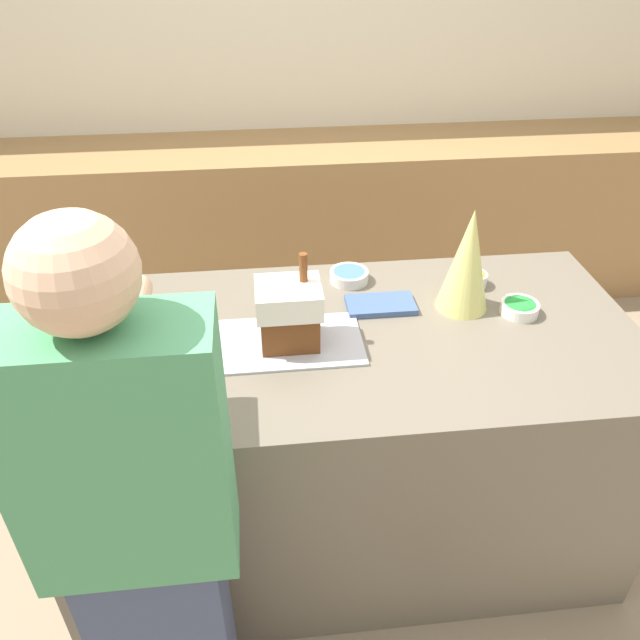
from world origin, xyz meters
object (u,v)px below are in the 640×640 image
(candy_bowl_near_tray_right, at_px, (129,298))
(decorative_tree, at_px, (468,260))
(gingerbread_house, at_px, (289,312))
(baking_tray, at_px, (290,342))
(candy_bowl_beside_tree, at_px, (474,279))
(cookbook, at_px, (381,305))
(candy_bowl_front_corner, at_px, (171,312))
(candy_bowl_center_rear, at_px, (519,308))
(person, at_px, (143,534))
(candy_bowl_near_tray_left, at_px, (139,340))
(candy_bowl_far_left, at_px, (349,276))

(candy_bowl_near_tray_right, bearing_deg, decorative_tree, -6.86)
(gingerbread_house, bearing_deg, baking_tray, -151.28)
(candy_bowl_beside_tree, distance_m, cookbook, 0.36)
(candy_bowl_front_corner, xyz_separation_m, candy_bowl_center_rear, (1.10, -0.09, -0.01))
(gingerbread_house, relative_size, cookbook, 1.26)
(decorative_tree, xyz_separation_m, candy_bowl_beside_tree, (0.08, 0.12, -0.15))
(baking_tray, relative_size, cookbook, 1.96)
(candy_bowl_beside_tree, relative_size, person, 0.06)
(gingerbread_house, relative_size, candy_bowl_center_rear, 2.30)
(candy_bowl_near_tray_left, relative_size, candy_bowl_beside_tree, 1.08)
(decorative_tree, distance_m, candy_bowl_near_tray_left, 1.03)
(candy_bowl_beside_tree, xyz_separation_m, cookbook, (-0.34, -0.10, -0.02))
(cookbook, bearing_deg, gingerbread_house, -151.94)
(baking_tray, distance_m, decorative_tree, 0.61)
(baking_tray, height_order, gingerbread_house, gingerbread_house)
(candy_bowl_center_rear, distance_m, cookbook, 0.44)
(candy_bowl_beside_tree, height_order, cookbook, candy_bowl_beside_tree)
(candy_bowl_center_rear, bearing_deg, cookbook, 169.10)
(decorative_tree, bearing_deg, candy_bowl_near_tray_right, 173.14)
(baking_tray, height_order, decorative_tree, decorative_tree)
(candy_bowl_near_tray_left, xyz_separation_m, candy_bowl_beside_tree, (1.09, 0.23, 0.00))
(candy_bowl_front_corner, height_order, candy_bowl_near_tray_right, candy_bowl_front_corner)
(baking_tray, xyz_separation_m, candy_bowl_front_corner, (-0.36, 0.17, 0.02))
(candy_bowl_near_tray_left, relative_size, candy_bowl_far_left, 0.73)
(candy_bowl_near_tray_left, relative_size, person, 0.06)
(candy_bowl_center_rear, xyz_separation_m, person, (-1.11, -0.67, -0.08))
(decorative_tree, relative_size, candy_bowl_beside_tree, 3.78)
(candy_bowl_front_corner, height_order, person, person)
(candy_bowl_beside_tree, bearing_deg, decorative_tree, -122.84)
(candy_bowl_far_left, relative_size, candy_bowl_beside_tree, 1.47)
(candy_bowl_center_rear, bearing_deg, candy_bowl_front_corner, 175.37)
(candy_bowl_near_tray_right, xyz_separation_m, cookbook, (0.81, -0.11, -0.02))
(baking_tray, distance_m, candy_bowl_center_rear, 0.75)
(decorative_tree, height_order, cookbook, decorative_tree)
(candy_bowl_beside_tree, height_order, person, person)
(candy_bowl_far_left, xyz_separation_m, cookbook, (0.08, -0.18, -0.01))
(candy_bowl_front_corner, height_order, candy_bowl_center_rear, candy_bowl_front_corner)
(candy_bowl_near_tray_left, relative_size, candy_bowl_near_tray_right, 0.72)
(candy_bowl_center_rear, height_order, person, person)
(candy_bowl_near_tray_left, height_order, person, person)
(cookbook, bearing_deg, decorative_tree, -4.90)
(candy_bowl_far_left, height_order, candy_bowl_center_rear, same)
(baking_tray, height_order, candy_bowl_near_tray_left, candy_bowl_near_tray_left)
(candy_bowl_far_left, relative_size, person, 0.08)
(candy_bowl_front_corner, bearing_deg, cookbook, -0.49)
(candy_bowl_center_rear, bearing_deg, candy_bowl_near_tray_left, -177.87)
(candy_bowl_near_tray_right, height_order, candy_bowl_center_rear, candy_bowl_near_tray_right)
(candy_bowl_beside_tree, bearing_deg, cookbook, -163.35)
(gingerbread_house, height_order, decorative_tree, decorative_tree)
(candy_bowl_far_left, relative_size, candy_bowl_front_corner, 1.07)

